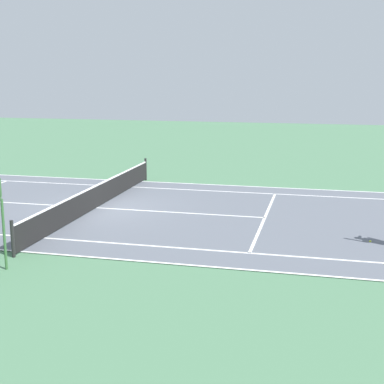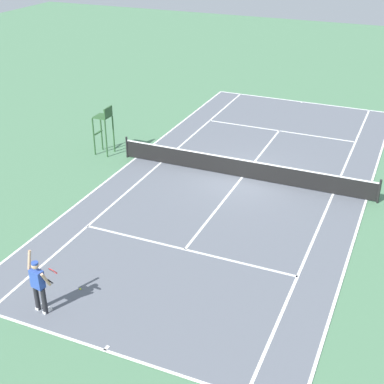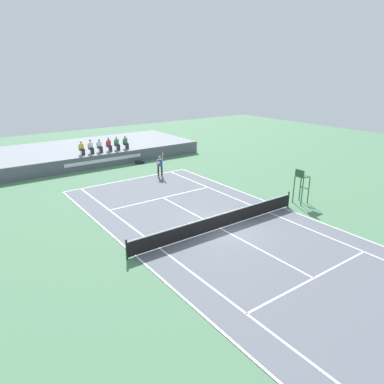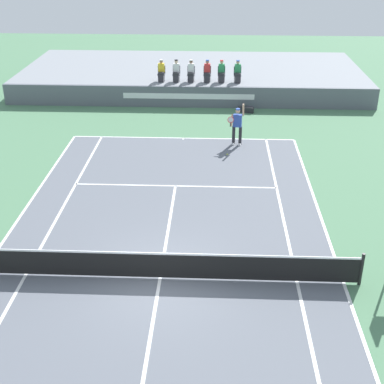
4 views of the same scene
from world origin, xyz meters
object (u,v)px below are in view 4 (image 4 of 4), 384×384
object	(u,v)px
spectator_seated_4	(221,72)
equipment_bag	(246,110)
spectator_seated_3	(207,71)
tennis_player	(237,125)
tennis_ball	(227,154)
spectator_seated_2	(191,71)
spectator_seated_5	(238,72)
spectator_seated_0	(161,71)
spectator_seated_1	(176,71)

from	to	relation	value
spectator_seated_4	equipment_bag	distance (m)	2.91
spectator_seated_3	tennis_player	xyz separation A→B (m)	(1.58, -6.96, -0.85)
spectator_seated_3	tennis_ball	world-z (taller)	spectator_seated_3
spectator_seated_2	equipment_bag	size ratio (longest dim) A/B	1.34
spectator_seated_3	equipment_bag	xyz separation A→B (m)	(2.25, -1.91, -1.68)
spectator_seated_5	equipment_bag	distance (m)	2.59
spectator_seated_2	tennis_ball	distance (m)	8.74
spectator_seated_0	spectator_seated_5	bearing A→B (deg)	0.00
tennis_player	spectator_seated_0	bearing A→B (deg)	121.63
tennis_ball	equipment_bag	distance (m)	6.48
spectator_seated_0	equipment_bag	size ratio (longest dim) A/B	1.34
spectator_seated_2	spectator_seated_4	distance (m)	1.79
spectator_seated_2	tennis_ball	world-z (taller)	spectator_seated_2
spectator_seated_1	spectator_seated_2	size ratio (longest dim) A/B	1.00
spectator_seated_1	spectator_seated_5	distance (m)	3.61
spectator_seated_5	tennis_ball	world-z (taller)	spectator_seated_5
spectator_seated_5	tennis_player	size ratio (longest dim) A/B	0.61
equipment_bag	spectator_seated_1	bearing A→B (deg)	154.85
spectator_seated_1	equipment_bag	xyz separation A→B (m)	(4.08, -1.91, -1.68)
spectator_seated_0	spectator_seated_2	xyz separation A→B (m)	(1.75, 0.00, 0.00)
spectator_seated_0	spectator_seated_1	world-z (taller)	same
tennis_ball	spectator_seated_0	bearing A→B (deg)	114.76
spectator_seated_4	spectator_seated_5	xyz separation A→B (m)	(0.95, 0.00, 0.00)
spectator_seated_0	equipment_bag	xyz separation A→B (m)	(4.96, -1.91, -1.68)
equipment_bag	tennis_player	bearing A→B (deg)	-97.62
tennis_player	spectator_seated_3	bearing A→B (deg)	102.76
spectator_seated_1	equipment_bag	world-z (taller)	spectator_seated_1
equipment_bag	spectator_seated_2	bearing A→B (deg)	149.17
spectator_seated_4	spectator_seated_5	bearing A→B (deg)	0.00
spectator_seated_3	spectator_seated_5	size ratio (longest dim) A/B	1.00
spectator_seated_4	equipment_bag	xyz separation A→B (m)	(1.41, -1.91, -1.68)
spectator_seated_3	tennis_player	world-z (taller)	spectator_seated_3
spectator_seated_1	spectator_seated_5	world-z (taller)	same
spectator_seated_2	tennis_player	bearing A→B (deg)	-70.01
spectator_seated_0	spectator_seated_5	distance (m)	4.49
spectator_seated_5	spectator_seated_2	bearing A→B (deg)	180.00
spectator_seated_1	spectator_seated_4	distance (m)	2.66
spectator_seated_0	tennis_ball	world-z (taller)	spectator_seated_0
spectator_seated_0	equipment_bag	world-z (taller)	spectator_seated_0
spectator_seated_2	equipment_bag	world-z (taller)	spectator_seated_2
equipment_bag	tennis_ball	bearing A→B (deg)	-100.10
spectator_seated_1	spectator_seated_5	xyz separation A→B (m)	(3.61, 0.00, 0.00)
tennis_ball	spectator_seated_2	bearing A→B (deg)	104.03
spectator_seated_5	equipment_bag	size ratio (longest dim) A/B	1.34
spectator_seated_1	equipment_bag	size ratio (longest dim) A/B	1.34
spectator_seated_3	equipment_bag	bearing A→B (deg)	-40.37
spectator_seated_1	spectator_seated_3	distance (m)	1.83
spectator_seated_2	tennis_ball	size ratio (longest dim) A/B	18.60
spectator_seated_0	spectator_seated_1	xyz separation A→B (m)	(0.88, 0.00, 0.00)
spectator_seated_1	spectator_seated_2	distance (m)	0.87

